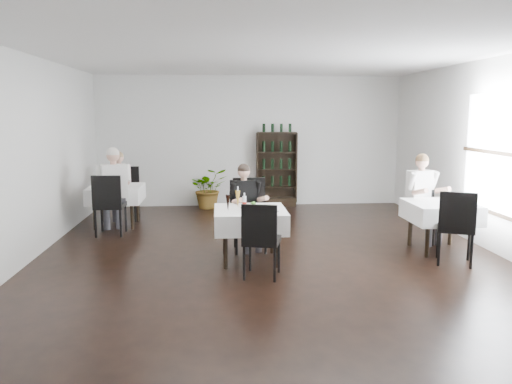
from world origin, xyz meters
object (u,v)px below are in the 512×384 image
main_table (250,219)px  potted_tree (209,188)px  wine_shelf (277,170)px  diner_main (246,200)px

main_table → potted_tree: bearing=99.1°
wine_shelf → main_table: bearing=-101.8°
wine_shelf → main_table: size_ratio=1.70×
main_table → potted_tree: potted_tree is taller
potted_tree → main_table: bearing=-80.9°
potted_tree → diner_main: 3.59m
main_table → diner_main: (-0.03, 0.65, 0.17)m
wine_shelf → potted_tree: bearing=-174.6°
main_table → potted_tree: size_ratio=1.12×
wine_shelf → potted_tree: size_ratio=1.90×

